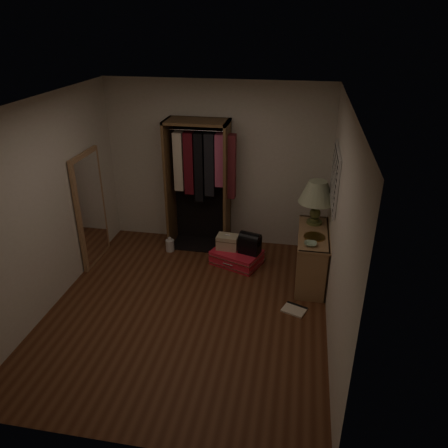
{
  "coord_description": "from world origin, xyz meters",
  "views": [
    {
      "loc": [
        1.28,
        -4.43,
        3.44
      ],
      "look_at": [
        0.3,
        0.95,
        0.8
      ],
      "focal_mm": 35.0,
      "sensor_mm": 36.0,
      "label": 1
    }
  ],
  "objects": [
    {
      "name": "room_walls",
      "position": [
        0.08,
        0.04,
        1.5
      ],
      "size": [
        3.52,
        4.02,
        2.6
      ],
      "color": "beige",
      "rests_on": "ground"
    },
    {
      "name": "pink_suitcase",
      "position": [
        0.44,
        1.26,
        0.11
      ],
      "size": [
        0.85,
        0.74,
        0.22
      ],
      "rotation": [
        0.0,
        0.0,
        -0.37
      ],
      "color": "red",
      "rests_on": "ground"
    },
    {
      "name": "brass_tray",
      "position": [
        1.54,
        0.87,
        0.76
      ],
      "size": [
        0.33,
        0.33,
        0.02
      ],
      "rotation": [
        0.0,
        0.0,
        -0.17
      ],
      "color": "olive",
      "rests_on": "console_bookshelf"
    },
    {
      "name": "ceramic_bowl",
      "position": [
        1.49,
        0.63,
        0.77
      ],
      "size": [
        0.17,
        0.17,
        0.04
      ],
      "primitive_type": "imported",
      "rotation": [
        0.0,
        0.0,
        -0.04
      ],
      "color": "#9BB99A",
      "rests_on": "console_bookshelf"
    },
    {
      "name": "console_bookshelf",
      "position": [
        1.53,
        1.04,
        0.39
      ],
      "size": [
        0.42,
        1.12,
        0.75
      ],
      "color": "#9C724B",
      "rests_on": "ground"
    },
    {
      "name": "floor_mirror",
      "position": [
        -1.7,
        1.0,
        0.85
      ],
      "size": [
        0.06,
        0.8,
        1.7
      ],
      "color": "#A4774F",
      "rests_on": "ground"
    },
    {
      "name": "train_case",
      "position": [
        0.29,
        1.31,
        0.33
      ],
      "size": [
        0.34,
        0.24,
        0.23
      ],
      "rotation": [
        0.0,
        0.0,
        -0.07
      ],
      "color": "#BFB392",
      "rests_on": "pink_suitcase"
    },
    {
      "name": "white_jug",
      "position": [
        -0.67,
        1.46,
        0.1
      ],
      "size": [
        0.17,
        0.17,
        0.23
      ],
      "rotation": [
        0.0,
        0.0,
        -0.29
      ],
      "color": "silver",
      "rests_on": "ground"
    },
    {
      "name": "black_bag",
      "position": [
        0.64,
        1.24,
        0.39
      ],
      "size": [
        0.35,
        0.27,
        0.33
      ],
      "rotation": [
        0.0,
        0.0,
        -0.29
      ],
      "color": "black",
      "rests_on": "pink_suitcase"
    },
    {
      "name": "floor_book",
      "position": [
        1.36,
        0.24,
        0.01
      ],
      "size": [
        0.35,
        0.32,
        0.03
      ],
      "rotation": [
        0.0,
        0.0,
        -0.38
      ],
      "color": "beige",
      "rests_on": "ground"
    },
    {
      "name": "ground",
      "position": [
        0.0,
        0.0,
        0.0
      ],
      "size": [
        4.0,
        4.0,
        0.0
      ],
      "primitive_type": "plane",
      "color": "#502917",
      "rests_on": "ground"
    },
    {
      "name": "table_lamp",
      "position": [
        1.54,
        1.31,
        1.21
      ],
      "size": [
        0.53,
        0.53,
        0.63
      ],
      "rotation": [
        0.0,
        0.0,
        -0.04
      ],
      "color": "#4F582B",
      "rests_on": "console_bookshelf"
    },
    {
      "name": "open_wardrobe",
      "position": [
        -0.2,
        1.77,
        1.22
      ],
      "size": [
        1.06,
        0.5,
        2.05
      ],
      "color": "brown",
      "rests_on": "ground"
    }
  ]
}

